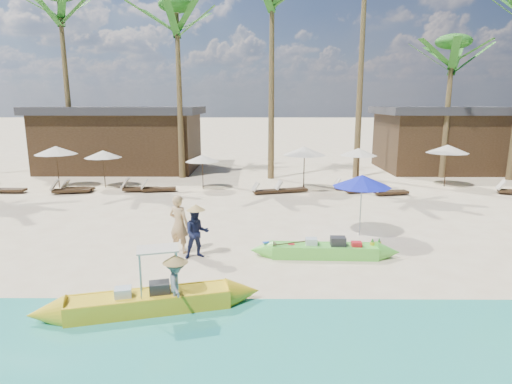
{
  "coord_description": "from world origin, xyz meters",
  "views": [
    {
      "loc": [
        1.43,
        -11.91,
        4.6
      ],
      "look_at": [
        1.32,
        2.0,
        1.67
      ],
      "focal_mm": 30.0,
      "sensor_mm": 36.0,
      "label": 1
    }
  ],
  "objects_px": {
    "tourist": "(179,224)",
    "blue_umbrella": "(362,181)",
    "green_canoe": "(324,250)",
    "yellow_canoe": "(150,301)"
  },
  "relations": [
    {
      "from": "green_canoe",
      "to": "blue_umbrella",
      "type": "bearing_deg",
      "value": 56.5
    },
    {
      "from": "green_canoe",
      "to": "yellow_canoe",
      "type": "distance_m",
      "value": 5.61
    },
    {
      "from": "yellow_canoe",
      "to": "tourist",
      "type": "distance_m",
      "value": 3.91
    },
    {
      "from": "tourist",
      "to": "blue_umbrella",
      "type": "xyz_separation_m",
      "value": [
        6.0,
        1.77,
        1.03
      ]
    },
    {
      "from": "green_canoe",
      "to": "blue_umbrella",
      "type": "height_order",
      "value": "blue_umbrella"
    },
    {
      "from": "yellow_canoe",
      "to": "tourist",
      "type": "xyz_separation_m",
      "value": [
        -0.03,
        3.85,
        0.68
      ]
    },
    {
      "from": "tourist",
      "to": "blue_umbrella",
      "type": "distance_m",
      "value": 6.34
    },
    {
      "from": "green_canoe",
      "to": "tourist",
      "type": "distance_m",
      "value": 4.52
    },
    {
      "from": "blue_umbrella",
      "to": "tourist",
      "type": "bearing_deg",
      "value": -163.61
    },
    {
      "from": "tourist",
      "to": "green_canoe",
      "type": "bearing_deg",
      "value": -160.51
    }
  ]
}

